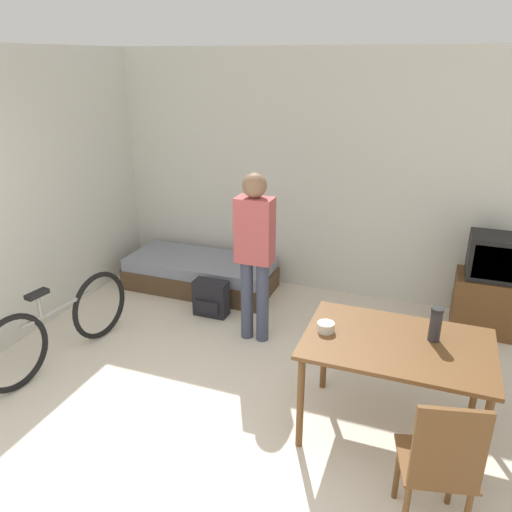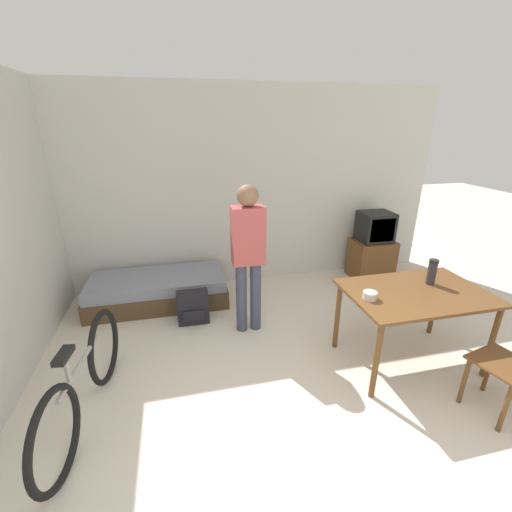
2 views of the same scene
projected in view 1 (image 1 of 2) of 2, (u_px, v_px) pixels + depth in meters
ground_plane at (173, 501)px, 3.12m from camera, size 20.00×20.00×0.00m
wall_back at (315, 176)px, 5.56m from camera, size 5.71×0.06×2.70m
wall_left at (33, 194)px, 4.85m from camera, size 0.06×4.34×2.70m
daybed at (200, 273)px, 5.95m from camera, size 1.74×0.78×0.38m
tv at (487, 288)px, 4.93m from camera, size 0.59×0.46×1.01m
dining_table at (397, 353)px, 3.45m from camera, size 1.28×0.85×0.77m
wooden_chair at (441, 464)px, 2.70m from camera, size 0.48×0.48×0.98m
bicycle at (60, 326)px, 4.46m from camera, size 0.28×1.62×0.76m
person_standing at (255, 247)px, 4.59m from camera, size 0.34×0.22×1.65m
thermos_flask at (436, 323)px, 3.39m from camera, size 0.08×0.08×0.25m
mate_bowl at (326, 327)px, 3.54m from camera, size 0.12×0.12×0.07m
backpack at (211, 298)px, 5.31m from camera, size 0.36×0.21×0.39m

